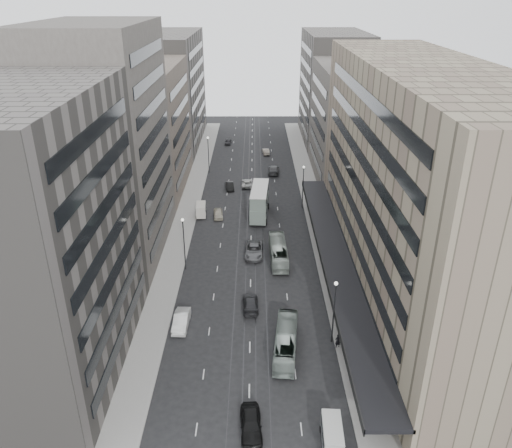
{
  "coord_description": "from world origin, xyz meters",
  "views": [
    {
      "loc": [
        0.55,
        -52.47,
        38.02
      ],
      "look_at": [
        0.81,
        17.01,
        5.04
      ],
      "focal_mm": 35.0,
      "sensor_mm": 36.0,
      "label": 1
    }
  ],
  "objects_px": {
    "bus_far": "(278,252)",
    "sedan_1": "(181,321)",
    "vw_microbus": "(332,435)",
    "pedestrian": "(338,341)",
    "sedan_2": "(254,250)",
    "bus_near": "(286,341)",
    "sedan_0": "(251,424)",
    "double_decker": "(259,201)",
    "panel_van": "(201,210)"
  },
  "relations": [
    {
      "from": "panel_van",
      "to": "sedan_2",
      "type": "relative_size",
      "value": 0.64
    },
    {
      "from": "double_decker",
      "to": "sedan_0",
      "type": "xyz_separation_m",
      "value": [
        -1.3,
        -49.07,
        -2.14
      ]
    },
    {
      "from": "sedan_1",
      "to": "sedan_2",
      "type": "xyz_separation_m",
      "value": [
        9.01,
        18.22,
        0.01
      ]
    },
    {
      "from": "vw_microbus",
      "to": "panel_van",
      "type": "height_order",
      "value": "panel_van"
    },
    {
      "from": "vw_microbus",
      "to": "sedan_0",
      "type": "distance_m",
      "value": 7.6
    },
    {
      "from": "sedan_0",
      "to": "sedan_1",
      "type": "xyz_separation_m",
      "value": [
        -8.7,
        16.18,
        -0.02
      ]
    },
    {
      "from": "sedan_0",
      "to": "sedan_1",
      "type": "bearing_deg",
      "value": 114.95
    },
    {
      "from": "bus_near",
      "to": "pedestrian",
      "type": "height_order",
      "value": "bus_near"
    },
    {
      "from": "sedan_0",
      "to": "sedan_1",
      "type": "relative_size",
      "value": 1.0
    },
    {
      "from": "bus_far",
      "to": "vw_microbus",
      "type": "distance_m",
      "value": 34.66
    },
    {
      "from": "bus_near",
      "to": "sedan_0",
      "type": "height_order",
      "value": "bus_near"
    },
    {
      "from": "double_decker",
      "to": "vw_microbus",
      "type": "height_order",
      "value": "double_decker"
    },
    {
      "from": "double_decker",
      "to": "sedan_0",
      "type": "bearing_deg",
      "value": -87.24
    },
    {
      "from": "sedan_0",
      "to": "pedestrian",
      "type": "height_order",
      "value": "pedestrian"
    },
    {
      "from": "vw_microbus",
      "to": "pedestrian",
      "type": "bearing_deg",
      "value": 82.14
    },
    {
      "from": "bus_near",
      "to": "pedestrian",
      "type": "distance_m",
      "value": 6.09
    },
    {
      "from": "vw_microbus",
      "to": "sedan_0",
      "type": "bearing_deg",
      "value": 170.4
    },
    {
      "from": "panel_van",
      "to": "sedan_2",
      "type": "bearing_deg",
      "value": -60.81
    },
    {
      "from": "sedan_2",
      "to": "bus_near",
      "type": "bearing_deg",
      "value": -78.73
    },
    {
      "from": "bus_near",
      "to": "sedan_0",
      "type": "distance_m",
      "value": 12.09
    },
    {
      "from": "panel_van",
      "to": "sedan_0",
      "type": "distance_m",
      "value": 50.06
    },
    {
      "from": "bus_near",
      "to": "sedan_2",
      "type": "relative_size",
      "value": 1.66
    },
    {
      "from": "bus_near",
      "to": "sedan_0",
      "type": "relative_size",
      "value": 2.0
    },
    {
      "from": "bus_far",
      "to": "pedestrian",
      "type": "bearing_deg",
      "value": 104.33
    },
    {
      "from": "vw_microbus",
      "to": "sedan_1",
      "type": "bearing_deg",
      "value": 135.05
    },
    {
      "from": "sedan_2",
      "to": "bus_far",
      "type": "bearing_deg",
      "value": -20.31
    },
    {
      "from": "sedan_1",
      "to": "pedestrian",
      "type": "bearing_deg",
      "value": -11.4
    },
    {
      "from": "double_decker",
      "to": "vw_microbus",
      "type": "relative_size",
      "value": 2.39
    },
    {
      "from": "bus_near",
      "to": "sedan_1",
      "type": "xyz_separation_m",
      "value": [
        -12.64,
        4.75,
        -0.57
      ]
    },
    {
      "from": "bus_near",
      "to": "pedestrian",
      "type": "bearing_deg",
      "value": -168.94
    },
    {
      "from": "bus_far",
      "to": "sedan_2",
      "type": "xyz_separation_m",
      "value": [
        -3.72,
        1.55,
        -0.59
      ]
    },
    {
      "from": "panel_van",
      "to": "sedan_1",
      "type": "relative_size",
      "value": 0.77
    },
    {
      "from": "sedan_1",
      "to": "panel_van",
      "type": "bearing_deg",
      "value": 92.64
    },
    {
      "from": "bus_near",
      "to": "sedan_1",
      "type": "distance_m",
      "value": 13.52
    },
    {
      "from": "sedan_0",
      "to": "panel_van",
      "type": "bearing_deg",
      "value": 97.5
    },
    {
      "from": "bus_near",
      "to": "panel_van",
      "type": "xyz_separation_m",
      "value": [
        -13.34,
        37.74,
        -0.09
      ]
    },
    {
      "from": "double_decker",
      "to": "vw_microbus",
      "type": "xyz_separation_m",
      "value": [
        6.11,
        -50.72,
        -1.72
      ]
    },
    {
      "from": "sedan_1",
      "to": "pedestrian",
      "type": "distance_m",
      "value": 19.18
    },
    {
      "from": "bus_far",
      "to": "sedan_1",
      "type": "height_order",
      "value": "bus_far"
    },
    {
      "from": "bus_near",
      "to": "sedan_0",
      "type": "xyz_separation_m",
      "value": [
        -3.94,
        -11.42,
        -0.54
      ]
    },
    {
      "from": "bus_far",
      "to": "panel_van",
      "type": "xyz_separation_m",
      "value": [
        -13.43,
        16.32,
        -0.12
      ]
    },
    {
      "from": "double_decker",
      "to": "sedan_1",
      "type": "bearing_deg",
      "value": -102.64
    },
    {
      "from": "sedan_0",
      "to": "double_decker",
      "type": "bearing_deg",
      "value": 85.16
    },
    {
      "from": "bus_near",
      "to": "vw_microbus",
      "type": "relative_size",
      "value": 2.32
    },
    {
      "from": "vw_microbus",
      "to": "bus_near",
      "type": "bearing_deg",
      "value": 107.81
    },
    {
      "from": "sedan_1",
      "to": "sedan_2",
      "type": "relative_size",
      "value": 0.84
    },
    {
      "from": "bus_far",
      "to": "vw_microbus",
      "type": "bearing_deg",
      "value": 94.0
    },
    {
      "from": "sedan_2",
      "to": "vw_microbus",
      "type": "bearing_deg",
      "value": -76.57
    },
    {
      "from": "bus_near",
      "to": "sedan_2",
      "type": "distance_m",
      "value": 23.26
    },
    {
      "from": "panel_van",
      "to": "pedestrian",
      "type": "height_order",
      "value": "panel_van"
    }
  ]
}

